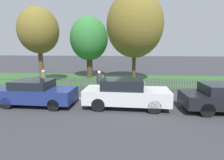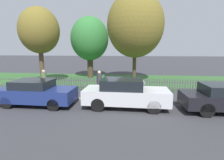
{
  "view_description": "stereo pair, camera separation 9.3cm",
  "coord_description": "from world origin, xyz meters",
  "px_view_note": "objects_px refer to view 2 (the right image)",
  "views": [
    {
      "loc": [
        0.64,
        -9.86,
        3.09
      ],
      "look_at": [
        -0.49,
        0.95,
        1.1
      ],
      "focal_mm": 28.0,
      "sensor_mm": 36.0,
      "label": 1
    },
    {
      "loc": [
        0.73,
        -9.85,
        3.09
      ],
      "look_at": [
        -0.49,
        0.95,
        1.1
      ],
      "focal_mm": 28.0,
      "sensor_mm": 36.0,
      "label": 2
    }
  ],
  "objects_px": {
    "tree_nearest_kerb": "(39,31)",
    "pedestrian_by_lamp": "(44,80)",
    "parked_car_black_saloon": "(36,92)",
    "parked_car_navy_estate": "(125,93)",
    "covered_motorcycle": "(132,83)",
    "tree_behind_motorcycle": "(90,39)",
    "tree_mid_park": "(135,25)",
    "pedestrian_near_fence": "(99,82)"
  },
  "relations": [
    {
      "from": "covered_motorcycle",
      "to": "tree_mid_park",
      "type": "xyz_separation_m",
      "value": [
        0.16,
        4.02,
        4.38
      ]
    },
    {
      "from": "parked_car_navy_estate",
      "to": "covered_motorcycle",
      "type": "relative_size",
      "value": 2.22
    },
    {
      "from": "covered_motorcycle",
      "to": "parked_car_black_saloon",
      "type": "bearing_deg",
      "value": -149.72
    },
    {
      "from": "parked_car_black_saloon",
      "to": "tree_mid_park",
      "type": "height_order",
      "value": "tree_mid_park"
    },
    {
      "from": "parked_car_black_saloon",
      "to": "pedestrian_by_lamp",
      "type": "xyz_separation_m",
      "value": [
        -0.7,
        2.26,
        0.23
      ]
    },
    {
      "from": "parked_car_navy_estate",
      "to": "covered_motorcycle",
      "type": "height_order",
      "value": "parked_car_navy_estate"
    },
    {
      "from": "pedestrian_by_lamp",
      "to": "covered_motorcycle",
      "type": "bearing_deg",
      "value": -2.97
    },
    {
      "from": "parked_car_navy_estate",
      "to": "tree_mid_park",
      "type": "xyz_separation_m",
      "value": [
        0.55,
        7.09,
        4.29
      ]
    },
    {
      "from": "parked_car_navy_estate",
      "to": "tree_nearest_kerb",
      "type": "bearing_deg",
      "value": 144.92
    },
    {
      "from": "parked_car_black_saloon",
      "to": "covered_motorcycle",
      "type": "relative_size",
      "value": 2.08
    },
    {
      "from": "parked_car_navy_estate",
      "to": "tree_nearest_kerb",
      "type": "xyz_separation_m",
      "value": [
        -7.31,
        5.23,
        3.71
      ]
    },
    {
      "from": "tree_mid_park",
      "to": "pedestrian_by_lamp",
      "type": "relative_size",
      "value": 4.74
    },
    {
      "from": "tree_nearest_kerb",
      "to": "pedestrian_near_fence",
      "type": "bearing_deg",
      "value": -28.99
    },
    {
      "from": "pedestrian_near_fence",
      "to": "covered_motorcycle",
      "type": "bearing_deg",
      "value": -41.21
    },
    {
      "from": "tree_mid_park",
      "to": "pedestrian_near_fence",
      "type": "xyz_separation_m",
      "value": [
        -2.31,
        -4.93,
        -4.13
      ]
    },
    {
      "from": "pedestrian_near_fence",
      "to": "pedestrian_by_lamp",
      "type": "bearing_deg",
      "value": 116.36
    },
    {
      "from": "covered_motorcycle",
      "to": "tree_nearest_kerb",
      "type": "height_order",
      "value": "tree_nearest_kerb"
    },
    {
      "from": "tree_nearest_kerb",
      "to": "pedestrian_by_lamp",
      "type": "distance_m",
      "value": 5.04
    },
    {
      "from": "pedestrian_by_lamp",
      "to": "parked_car_black_saloon",
      "type": "bearing_deg",
      "value": -84.82
    },
    {
      "from": "covered_motorcycle",
      "to": "tree_behind_motorcycle",
      "type": "relative_size",
      "value": 0.32
    },
    {
      "from": "tree_behind_motorcycle",
      "to": "tree_mid_park",
      "type": "relative_size",
      "value": 0.79
    },
    {
      "from": "covered_motorcycle",
      "to": "pedestrian_by_lamp",
      "type": "distance_m",
      "value": 6.01
    },
    {
      "from": "tree_mid_park",
      "to": "pedestrian_near_fence",
      "type": "bearing_deg",
      "value": -115.13
    },
    {
      "from": "tree_nearest_kerb",
      "to": "tree_mid_park",
      "type": "relative_size",
      "value": 0.81
    },
    {
      "from": "parked_car_black_saloon",
      "to": "tree_nearest_kerb",
      "type": "relative_size",
      "value": 0.64
    },
    {
      "from": "tree_mid_park",
      "to": "pedestrian_near_fence",
      "type": "relative_size",
      "value": 4.78
    },
    {
      "from": "tree_nearest_kerb",
      "to": "pedestrian_near_fence",
      "type": "distance_m",
      "value": 7.26
    },
    {
      "from": "parked_car_black_saloon",
      "to": "covered_motorcycle",
      "type": "bearing_deg",
      "value": 32.29
    },
    {
      "from": "pedestrian_by_lamp",
      "to": "tree_nearest_kerb",
      "type": "bearing_deg",
      "value": 107.59
    },
    {
      "from": "parked_car_navy_estate",
      "to": "pedestrian_by_lamp",
      "type": "bearing_deg",
      "value": 159.54
    },
    {
      "from": "parked_car_black_saloon",
      "to": "pedestrian_by_lamp",
      "type": "bearing_deg",
      "value": 107.98
    },
    {
      "from": "parked_car_black_saloon",
      "to": "tree_behind_motorcycle",
      "type": "height_order",
      "value": "tree_behind_motorcycle"
    },
    {
      "from": "covered_motorcycle",
      "to": "pedestrian_near_fence",
      "type": "height_order",
      "value": "pedestrian_near_fence"
    },
    {
      "from": "tree_mid_park",
      "to": "covered_motorcycle",
      "type": "bearing_deg",
      "value": -92.24
    },
    {
      "from": "tree_mid_park",
      "to": "parked_car_navy_estate",
      "type": "bearing_deg",
      "value": -94.4
    },
    {
      "from": "parked_car_black_saloon",
      "to": "pedestrian_near_fence",
      "type": "relative_size",
      "value": 2.49
    },
    {
      "from": "parked_car_black_saloon",
      "to": "parked_car_navy_estate",
      "type": "distance_m",
      "value": 4.83
    },
    {
      "from": "parked_car_black_saloon",
      "to": "tree_mid_park",
      "type": "relative_size",
      "value": 0.52
    },
    {
      "from": "tree_behind_motorcycle",
      "to": "tree_mid_park",
      "type": "xyz_separation_m",
      "value": [
        4.6,
        -2.11,
        1.06
      ]
    },
    {
      "from": "covered_motorcycle",
      "to": "tree_nearest_kerb",
      "type": "relative_size",
      "value": 0.31
    },
    {
      "from": "covered_motorcycle",
      "to": "pedestrian_by_lamp",
      "type": "relative_size",
      "value": 1.19
    },
    {
      "from": "parked_car_black_saloon",
      "to": "covered_motorcycle",
      "type": "height_order",
      "value": "parked_car_black_saloon"
    }
  ]
}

